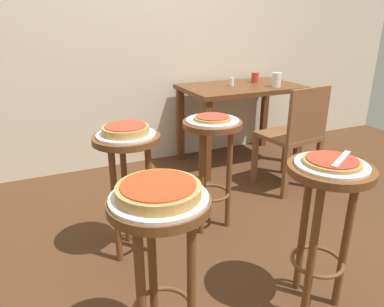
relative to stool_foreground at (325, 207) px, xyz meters
The scene contains 19 objects.
ground_plane 0.79m from the stool_foreground, 101.82° to the left, with size 6.00×6.00×0.00m, color #4C2D19.
stool_foreground is the anchor object (origin of this frame).
serving_plate_foreground 0.20m from the stool_foreground, 97.13° to the left, with size 0.31×0.31×0.01m, color silver.
pizza_foreground 0.22m from the stool_foreground, behind, with size 0.24×0.24×0.02m.
stool_middle 0.77m from the stool_foreground, behind, with size 0.37×0.37×0.73m.
serving_plate_middle 0.79m from the stool_foreground, behind, with size 0.35×0.35×0.01m, color silver.
pizza_middle 0.80m from the stool_foreground, behind, with size 0.30×0.30×0.05m.
stool_leftside 1.04m from the stool_foreground, 131.29° to the left, with size 0.37×0.37×0.73m.
serving_plate_leftside 1.06m from the stool_foreground, 131.29° to the left, with size 0.32×0.32×0.01m, color silver.
pizza_leftside 1.06m from the stool_foreground, 131.29° to the left, with size 0.25×0.25×0.05m.
stool_rear 0.85m from the stool_foreground, 98.77° to the left, with size 0.37×0.37×0.73m.
serving_plate_rear 0.87m from the stool_foreground, 98.77° to the left, with size 0.33×0.33×0.01m, color silver.
pizza_rear 0.88m from the stool_foreground, 98.77° to the left, with size 0.23×0.23×0.02m.
dining_table 1.91m from the stool_foreground, 69.58° to the left, with size 1.09×0.68×0.74m.
cup_near_edge 1.86m from the stool_foreground, 60.25° to the left, with size 0.08×0.08×0.13m, color silver.
cup_far_edge 2.10m from the stool_foreground, 65.01° to the left, with size 0.07×0.07×0.09m, color red.
condiment_shaker 1.91m from the stool_foreground, 72.40° to the left, with size 0.04×0.04×0.08m, color white.
wooden_chair 1.31m from the stool_foreground, 55.76° to the left, with size 0.45×0.45×0.85m.
pizza_server_knife 0.24m from the stool_foreground, 33.69° to the right, with size 0.22×0.02×0.01m, color silver.
Camera 1 is at (-1.00, -1.60, 1.32)m, focal length 33.39 mm.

